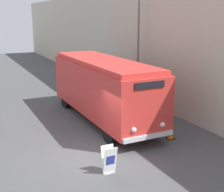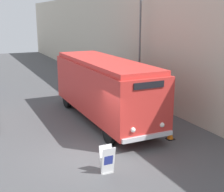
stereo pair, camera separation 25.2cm
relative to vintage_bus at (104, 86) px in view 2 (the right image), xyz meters
The scene contains 6 objects.
ground_plane 5.24m from the vintage_bus, 121.96° to the right, with size 80.00×80.00×0.00m, color #4C4C4F.
building_wall_right 7.48m from the vintage_bus, 54.21° to the left, with size 0.30×60.00×7.59m.
vintage_bus is the anchor object (origin of this frame).
sign_board 6.38m from the vintage_bus, 112.76° to the right, with size 0.51×0.40×1.07m.
streetlamp 4.79m from the vintage_bus, 31.05° to the left, with size 0.36×0.36×7.12m.
traffic_cone 4.66m from the vintage_bus, 67.20° to the right, with size 0.36×0.36×0.54m.
Camera 2 is at (-4.21, -11.30, 5.73)m, focal length 50.00 mm.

